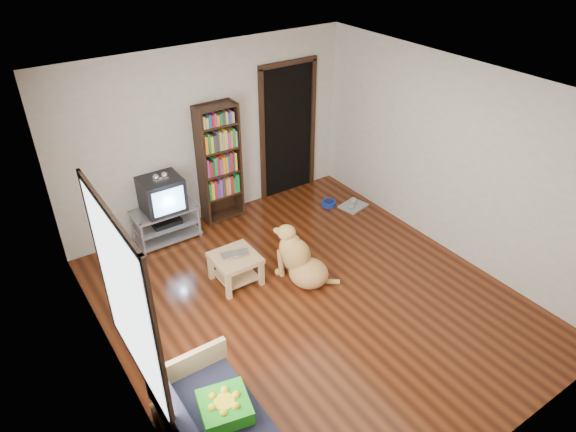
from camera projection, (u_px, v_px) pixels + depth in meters
ground at (311, 301)px, 6.27m from camera, size 5.00×5.00×0.00m
ceiling at (317, 95)px, 4.89m from camera, size 5.00×5.00×0.00m
wall_back at (209, 135)px, 7.34m from camera, size 4.50×0.00×4.50m
wall_front at (513, 355)px, 3.83m from camera, size 4.50×0.00×4.50m
wall_left at (108, 285)px, 4.51m from camera, size 0.00×5.00×5.00m
wall_right at (452, 160)px, 6.66m from camera, size 0.00×5.00×5.00m
green_cushion at (225, 407)px, 4.40m from camera, size 0.50×0.50×0.14m
laptop at (236, 256)px, 6.36m from camera, size 0.39×0.30×0.03m
dog_bowl at (329, 203)px, 8.19m from camera, size 0.22×0.22×0.08m
grey_rag at (353, 206)px, 8.17m from camera, size 0.46×0.40×0.03m
window at (125, 299)px, 4.06m from camera, size 0.03×1.46×1.70m
doorway at (288, 127)px, 8.06m from camera, size 1.03×0.05×2.19m
tv_stand at (166, 223)px, 7.28m from camera, size 0.90×0.45×0.50m
crt_tv at (161, 193)px, 7.04m from camera, size 0.55×0.52×0.58m
bookshelf at (219, 158)px, 7.41m from camera, size 0.60×0.30×1.80m
coffee_table at (235, 264)px, 6.45m from camera, size 0.55×0.55×0.40m
dog at (300, 261)px, 6.50m from camera, size 0.65×0.85×0.77m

